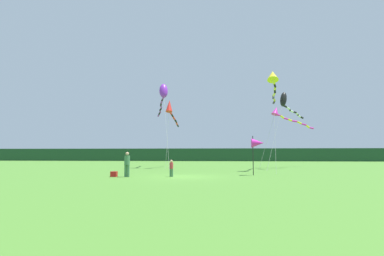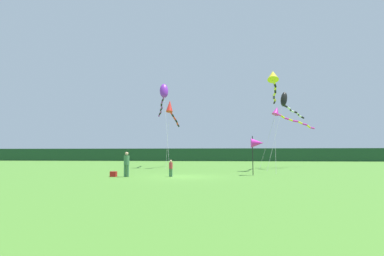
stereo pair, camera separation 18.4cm
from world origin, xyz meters
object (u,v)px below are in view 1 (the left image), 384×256
object	(u,v)px
person_child	(171,167)
kite_magenta	(282,115)
kite_black	(286,102)
person_adult	(127,163)
banner_flag_pole	(257,143)
kite_yellow	(273,79)
cooler_box	(114,174)
kite_red	(170,109)
kite_purple	(163,94)

from	to	relation	value
person_child	kite_magenta	world-z (taller)	kite_magenta
kite_black	person_adult	bearing A→B (deg)	-137.68
kite_black	kite_magenta	bearing A→B (deg)	86.40
person_adult	banner_flag_pole	bearing A→B (deg)	15.03
kite_yellow	kite_magenta	bearing A→B (deg)	72.16
cooler_box	kite_magenta	distance (m)	21.56
person_child	kite_magenta	distance (m)	18.68
person_adult	cooler_box	xyz separation A→B (m)	(-0.94, 0.06, -0.77)
cooler_box	banner_flag_pole	world-z (taller)	banner_flag_pole
kite_magenta	person_adult	bearing A→B (deg)	-132.21
kite_red	kite_black	world-z (taller)	kite_black
kite_magenta	kite_purple	bearing A→B (deg)	-173.56
kite_red	kite_yellow	size ratio (longest dim) A/B	0.79
cooler_box	banner_flag_pole	bearing A→B (deg)	13.36
person_child	kite_purple	distance (m)	15.46
kite_purple	kite_magenta	bearing A→B (deg)	6.44
kite_purple	kite_yellow	xyz separation A→B (m)	(11.63, -4.90, 0.22)
person_child	banner_flag_pole	distance (m)	6.69
kite_yellow	kite_purple	bearing A→B (deg)	157.14
person_child	kite_red	distance (m)	13.84
person_adult	kite_yellow	xyz separation A→B (m)	(11.45, 8.46, 7.80)
cooler_box	kite_magenta	size ratio (longest dim) A/B	0.05
kite_purple	kite_black	xyz separation A→B (m)	(13.53, -1.21, -1.45)
person_adult	kite_magenta	world-z (taller)	kite_magenta
kite_red	person_child	bearing A→B (deg)	-79.72
banner_flag_pole	kite_red	bearing A→B (deg)	129.18
kite_red	kite_black	bearing A→B (deg)	-2.65
kite_magenta	kite_purple	world-z (taller)	kite_purple
person_child	kite_yellow	size ratio (longest dim) A/B	0.12
person_adult	kite_black	xyz separation A→B (m)	(13.35, 12.16, 6.13)
person_child	cooler_box	bearing A→B (deg)	-174.19
banner_flag_pole	kite_red	world-z (taller)	kite_red
kite_black	kite_yellow	size ratio (longest dim) A/B	0.85
banner_flag_pole	kite_purple	size ratio (longest dim) A/B	0.29
banner_flag_pole	kite_magenta	bearing A→B (deg)	70.70
kite_magenta	kite_yellow	distance (m)	7.28
kite_red	kite_purple	xyz separation A→B (m)	(-0.97, 0.63, 1.91)
kite_black	kite_yellow	world-z (taller)	kite_yellow
kite_magenta	banner_flag_pole	bearing A→B (deg)	-109.30
person_child	kite_black	bearing A→B (deg)	48.53
cooler_box	kite_yellow	xyz separation A→B (m)	(12.39, 8.40, 8.57)
cooler_box	kite_red	xyz separation A→B (m)	(1.73, 12.68, 6.44)
kite_purple	kite_yellow	bearing A→B (deg)	-22.86
kite_purple	kite_black	world-z (taller)	kite_purple
banner_flag_pole	kite_yellow	distance (m)	9.06
kite_purple	kite_yellow	distance (m)	12.63
kite_red	kite_yellow	xyz separation A→B (m)	(10.66, -4.28, 2.13)
kite_red	kite_purple	distance (m)	2.23
person_adult	person_child	xyz separation A→B (m)	(3.02, 0.46, -0.31)
banner_flag_pole	kite_black	world-z (taller)	kite_black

